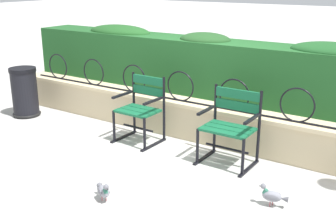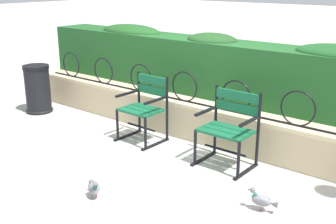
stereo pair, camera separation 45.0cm
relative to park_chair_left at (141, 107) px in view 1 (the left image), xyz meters
name	(u,v)px [view 1 (the left image)]	position (x,y,z in m)	size (l,w,h in m)	color
ground_plane	(165,155)	(0.56, -0.25, -0.47)	(60.00, 60.00, 0.00)	#B7B5AF
stone_wall	(195,120)	(0.56, 0.49, -0.21)	(6.61, 0.41, 0.51)	#C6B289
iron_arch_fence	(182,88)	(0.38, 0.42, 0.23)	(6.08, 0.02, 0.42)	black
hedge_row	(212,65)	(0.53, 0.99, 0.47)	(6.48, 0.64, 0.89)	#1E5123
park_chair_left	(141,107)	(0.00, 0.00, 0.00)	(0.57, 0.53, 0.89)	#145B38
park_chair_right	(231,125)	(1.31, 0.02, 0.01)	(0.62, 0.52, 0.89)	#145B38
pigeon_near_chairs	(104,190)	(0.68, -1.53, -0.36)	(0.27, 0.20, 0.22)	gray
pigeon_far_side	(272,196)	(2.12, -0.70, -0.36)	(0.29, 0.13, 0.22)	gray
trash_bin	(25,93)	(-2.20, -0.17, -0.10)	(0.44, 0.44, 0.78)	black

